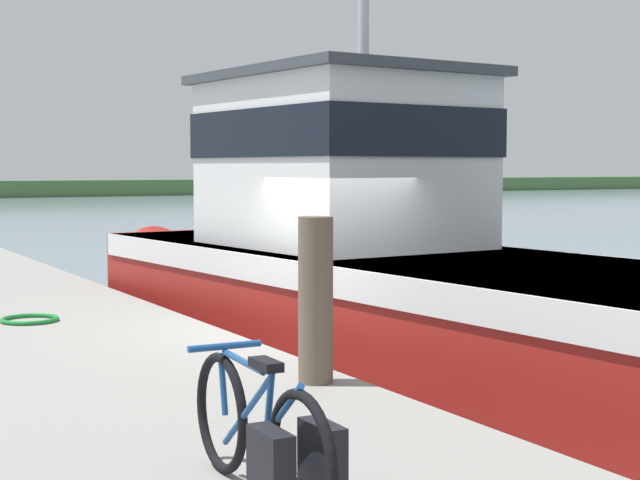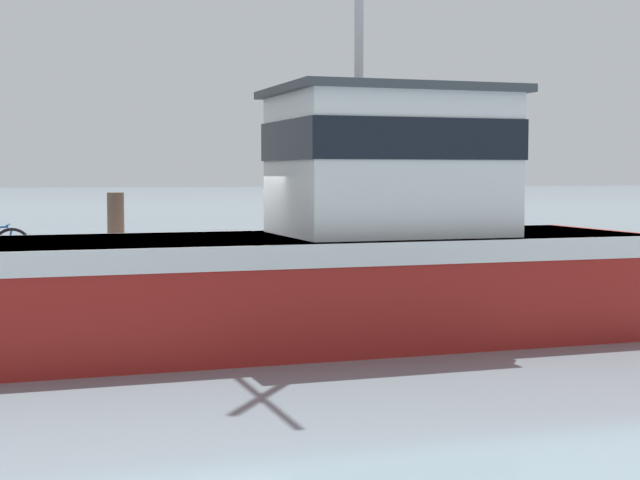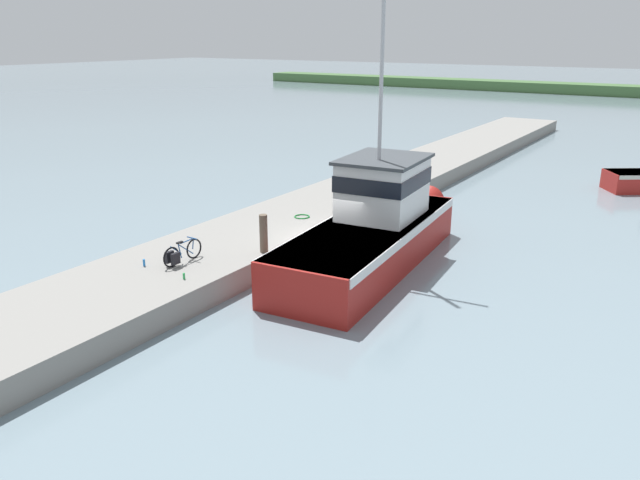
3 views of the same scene
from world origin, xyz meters
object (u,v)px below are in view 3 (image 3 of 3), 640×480
bicycle_touring (180,254)px  water_bottle_on_curb (144,263)px  mooring_post (264,233)px  fishing_boat_main (375,225)px  water_bottle_by_bike (184,276)px

bicycle_touring → water_bottle_on_curb: 1.19m
mooring_post → bicycle_touring: bearing=-123.1°
fishing_boat_main → water_bottle_on_curb: 8.40m
bicycle_touring → mooring_post: 2.99m
water_bottle_by_bike → water_bottle_on_curb: (-1.94, 0.13, 0.02)m
bicycle_touring → water_bottle_on_curb: bicycle_touring is taller
fishing_boat_main → mooring_post: size_ratio=9.24×
fishing_boat_main → bicycle_touring: (-4.25, -5.86, -0.20)m
fishing_boat_main → bicycle_touring: bearing=-131.3°
bicycle_touring → water_bottle_by_bike: bearing=-39.3°
water_bottle_by_bike → water_bottle_on_curb: water_bottle_on_curb is taller
mooring_post → water_bottle_by_bike: mooring_post is taller
water_bottle_by_bike → bicycle_touring: bearing=139.5°
fishing_boat_main → water_bottle_by_bike: bearing=-120.3°
fishing_boat_main → mooring_post: fishing_boat_main is taller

